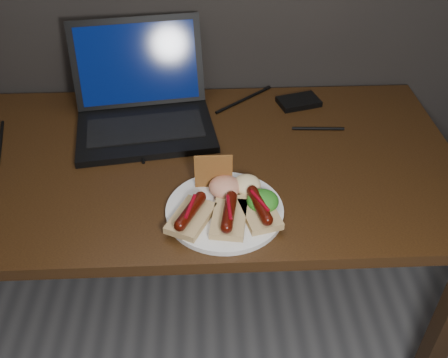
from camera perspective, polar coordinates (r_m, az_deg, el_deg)
desk at (r=1.31m, az=-5.00°, el=-0.76°), size 1.40×0.70×0.75m
laptop at (r=1.37m, az=-9.26°, el=8.35°), size 0.40×0.37×0.25m
hard_drive at (r=1.48m, az=8.54°, el=8.73°), size 0.13×0.10×0.02m
desk_cables at (r=1.37m, az=-6.08°, el=6.06°), size 0.93×0.37×0.01m
plate at (r=1.09m, az=0.07°, el=-3.61°), size 0.27×0.27×0.01m
bread_sausage_left at (r=1.05m, az=-3.82°, el=-4.11°), size 0.11×0.13×0.04m
bread_sausage_center at (r=1.04m, az=0.58°, el=-4.21°), size 0.09×0.12×0.04m
bread_sausage_right at (r=1.06m, az=4.05°, el=-3.44°), size 0.10×0.13×0.04m
crispbread at (r=1.12m, az=-1.21°, el=0.89°), size 0.09×0.01×0.08m
salad_greens at (r=1.08m, az=4.44°, el=-2.52°), size 0.07×0.07×0.04m
salsa_mound at (r=1.11m, az=0.08°, el=-0.90°), size 0.07×0.07×0.04m
coleslaw_mound at (r=1.12m, az=2.61°, el=-0.64°), size 0.06×0.06×0.04m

